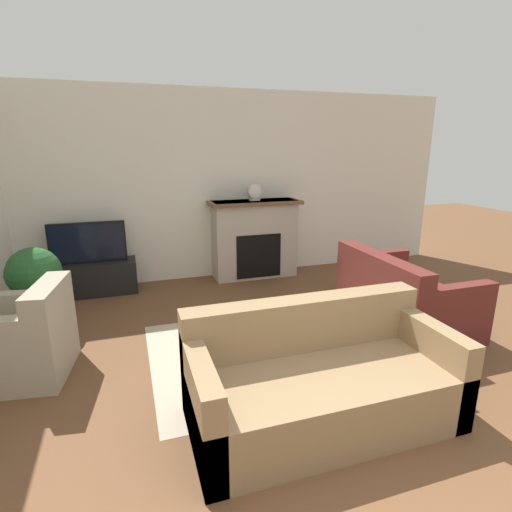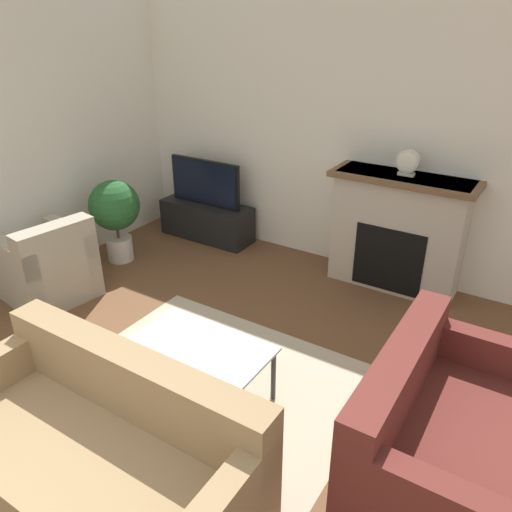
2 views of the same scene
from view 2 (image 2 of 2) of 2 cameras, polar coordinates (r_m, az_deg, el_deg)
name	(u,v)px [view 2 (image 2 of 2)]	position (r m, az deg, el deg)	size (l,w,h in m)	color
wall_back	(342,139)	(5.27, 9.75, 13.10)	(7.96, 0.06, 2.70)	silver
area_rug	(208,390)	(3.83, -5.48, -14.96)	(2.18, 1.84, 0.00)	#B7A88E
fireplace	(398,230)	(5.05, 15.90, 2.88)	(1.35, 0.48, 1.15)	#B2A899
tv_stand	(207,221)	(6.11, -5.62, 4.03)	(1.15, 0.40, 0.44)	black
tv	(205,182)	(5.94, -5.84, 8.38)	(0.95, 0.06, 0.54)	black
couch_sectional	(101,458)	(3.11, -17.31, -21.16)	(1.87, 0.88, 0.82)	#8C704C
couch_loveseat	(446,440)	(3.26, 20.85, -19.10)	(0.93, 1.43, 0.82)	#5B231E
armchair_by_window	(48,269)	(5.15, -22.66, -1.38)	(0.85, 0.83, 0.82)	#9E937F
coffee_table	(197,353)	(3.52, -6.75, -10.99)	(0.98, 0.64, 0.44)	#333338
potted_plant	(115,211)	(5.60, -15.82, 5.01)	(0.54, 0.54, 0.92)	beige
mantel_clock	(408,162)	(4.83, 16.95, 10.20)	(0.21, 0.07, 0.24)	beige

